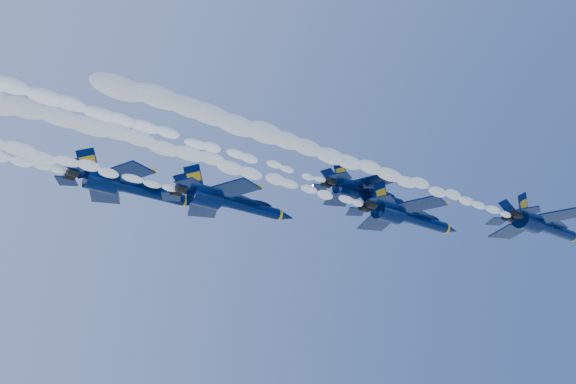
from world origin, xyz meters
TOP-DOWN VIEW (x-y plane):
  - jet_lead at (19.11, -10.89)m, footprint 17.44×14.31m
  - smoke_trail_jet_lead at (-15.14, -10.89)m, footprint 53.60×2.22m
  - jet_second at (3.23, -0.89)m, footprint 18.21×14.94m
  - smoke_trail_jet_second at (-31.35, -0.89)m, footprint 53.60×2.32m
  - jet_third at (-1.22, 2.39)m, footprint 16.28×13.36m
  - smoke_trail_jet_third at (-34.97, 2.39)m, footprint 53.60×2.08m
  - jet_fourth at (-15.37, 15.32)m, footprint 19.89×16.31m
  - jet_fifth at (-27.73, 22.50)m, footprint 20.09×16.48m

SIDE VIEW (x-z plane):
  - smoke_trail_jet_lead at x=-15.14m, z-range 149.15..151.15m
  - jet_lead at x=19.11m, z-range 147.37..153.86m
  - smoke_trail_jet_second at x=-31.35m, z-range 150.04..152.13m
  - jet_second at x=3.23m, z-range 148.18..154.94m
  - smoke_trail_jet_third at x=-34.97m, z-range 153.75..155.62m
  - jet_fourth at x=-15.37m, z-range 151.04..158.43m
  - jet_third at x=-1.22m, z-range 152.11..158.17m
  - jet_fifth at x=-27.73m, z-range 152.76..160.23m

